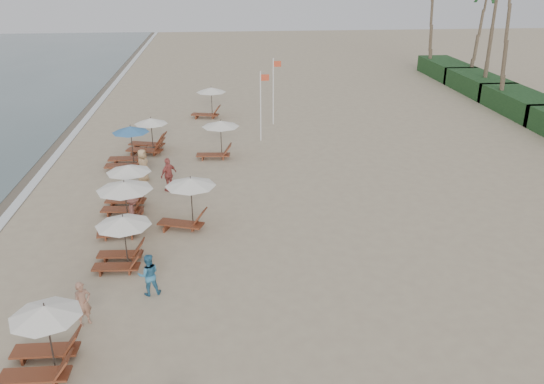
{
  "coord_description": "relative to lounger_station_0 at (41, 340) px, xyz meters",
  "views": [
    {
      "loc": [
        -1.24,
        -18.09,
        10.85
      ],
      "look_at": [
        1.0,
        4.86,
        1.3
      ],
      "focal_mm": 36.65,
      "sensor_mm": 36.0,
      "label": 1
    }
  ],
  "objects": [
    {
      "name": "beachgoer_mid_b",
      "position": [
        1.32,
        9.24,
        -0.26
      ],
      "size": [
        0.77,
        1.08,
        1.5
      ],
      "primitive_type": "imported",
      "rotation": [
        0.0,
        0.0,
        1.81
      ],
      "color": "#94554B",
      "rests_on": "ground"
    },
    {
      "name": "beachgoer_far_a",
      "position": [
        2.55,
        13.4,
        -0.13
      ],
      "size": [
        1.01,
        1.06,
        1.76
      ],
      "primitive_type": "imported",
      "rotation": [
        0.0,
        0.0,
        3.99
      ],
      "color": "#AC4C45",
      "rests_on": "ground"
    },
    {
      "name": "flag_pole_far",
      "position": [
        9.15,
        25.53,
        1.6
      ],
      "size": [
        0.6,
        0.08,
        4.72
      ],
      "color": "silver",
      "rests_on": "ground"
    },
    {
      "name": "ground",
      "position": [
        6.47,
        4.7,
        -1.01
      ],
      "size": [
        160.0,
        160.0,
        0.0
      ],
      "primitive_type": "plane",
      "color": "tan",
      "rests_on": "ground"
    },
    {
      "name": "beachgoer_mid_a",
      "position": [
        2.57,
        3.71,
        -0.23
      ],
      "size": [
        0.86,
        0.73,
        1.56
      ],
      "primitive_type": "imported",
      "rotation": [
        0.0,
        0.0,
        3.34
      ],
      "color": "teal",
      "rests_on": "ground"
    },
    {
      "name": "lounger_station_2",
      "position": [
        0.96,
        8.76,
        0.28
      ],
      "size": [
        2.56,
        2.39,
        2.34
      ],
      "color": "brown",
      "rests_on": "ground"
    },
    {
      "name": "beachgoer_far_b",
      "position": [
        1.08,
        14.93,
        -0.13
      ],
      "size": [
        0.78,
        0.99,
        1.77
      ],
      "primitive_type": "imported",
      "rotation": [
        0.0,
        0.0,
        1.28
      ],
      "color": "tan",
      "rests_on": "ground"
    },
    {
      "name": "lounger_station_5",
      "position": [
        0.76,
        20.0,
        -0.09
      ],
      "size": [
        2.7,
        2.62,
        2.11
      ],
      "color": "brown",
      "rests_on": "ground"
    },
    {
      "name": "lounger_station_4",
      "position": [
        -0.06,
        17.29,
        0.01
      ],
      "size": [
        2.65,
        2.09,
        2.39
      ],
      "color": "brown",
      "rests_on": "ground"
    },
    {
      "name": "lounger_station_3",
      "position": [
        0.73,
        11.17,
        0.07
      ],
      "size": [
        2.48,
        2.08,
        2.25
      ],
      "color": "brown",
      "rests_on": "ground"
    },
    {
      "name": "foam_line",
      "position": [
        -4.73,
        14.7,
        -1.0
      ],
      "size": [
        0.5,
        140.0,
        0.02
      ],
      "primitive_type": "cube",
      "color": "white",
      "rests_on": "ground"
    },
    {
      "name": "lounger_station_0",
      "position": [
        0.0,
        0.0,
        0.0
      ],
      "size": [
        2.44,
        2.02,
        2.15
      ],
      "color": "brown",
      "rests_on": "ground"
    },
    {
      "name": "wet_sand_band",
      "position": [
        -6.03,
        14.7,
        -1.01
      ],
      "size": [
        3.2,
        140.0,
        0.01
      ],
      "primitive_type": "cube",
      "color": "#6B5E4C",
      "rests_on": "ground"
    },
    {
      "name": "inland_station_0",
      "position": [
        3.66,
        9.05,
        0.34
      ],
      "size": [
        2.76,
        2.24,
        2.22
      ],
      "color": "brown",
      "rests_on": "ground"
    },
    {
      "name": "inland_station_1",
      "position": [
        5.07,
        18.39,
        0.35
      ],
      "size": [
        2.72,
        2.24,
        2.22
      ],
      "color": "brown",
      "rests_on": "ground"
    },
    {
      "name": "lounger_station_1",
      "position": [
        1.3,
        5.83,
        0.08
      ],
      "size": [
        2.38,
        2.12,
        2.08
      ],
      "color": "brown",
      "rests_on": "ground"
    },
    {
      "name": "flag_pole_near",
      "position": [
        7.94,
        21.6,
        1.5
      ],
      "size": [
        0.6,
        0.08,
        4.53
      ],
      "color": "silver",
      "rests_on": "ground"
    },
    {
      "name": "beachgoer_near",
      "position": [
        0.67,
        2.13,
        -0.24
      ],
      "size": [
        0.67,
        0.64,
        1.54
      ],
      "primitive_type": "imported",
      "rotation": [
        0.0,
        0.0,
        0.67
      ],
      "color": "tan",
      "rests_on": "ground"
    },
    {
      "name": "inland_station_2",
      "position": [
        4.46,
        27.93,
        0.32
      ],
      "size": [
        2.8,
        2.24,
        2.22
      ],
      "color": "brown",
      "rests_on": "ground"
    }
  ]
}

